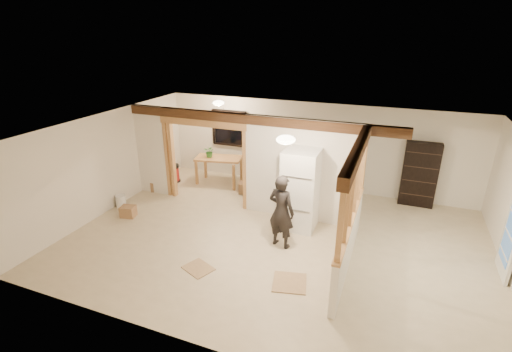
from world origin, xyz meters
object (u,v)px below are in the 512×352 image
at_px(refrigerator, 300,190).
at_px(shop_vac, 173,173).
at_px(bookshelf, 420,175).
at_px(work_table, 219,171).
at_px(woman, 281,212).

height_order(refrigerator, shop_vac, refrigerator).
bearing_deg(shop_vac, bookshelf, 8.06).
height_order(shop_vac, bookshelf, bookshelf).
height_order(refrigerator, bookshelf, refrigerator).
bearing_deg(bookshelf, work_table, -173.61).
xyz_separation_m(woman, work_table, (-2.79, 2.61, -0.39)).
height_order(work_table, bookshelf, bookshelf).
bearing_deg(work_table, refrigerator, -41.47).
xyz_separation_m(refrigerator, shop_vac, (-4.33, 1.30, -0.67)).
xyz_separation_m(work_table, bookshelf, (5.52, 0.62, 0.44)).
relative_size(refrigerator, woman, 1.16).
bearing_deg(bookshelf, woman, -130.28).
distance_m(refrigerator, woman, 0.97).
distance_m(woman, shop_vac, 4.78).
bearing_deg(shop_vac, refrigerator, -16.68).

